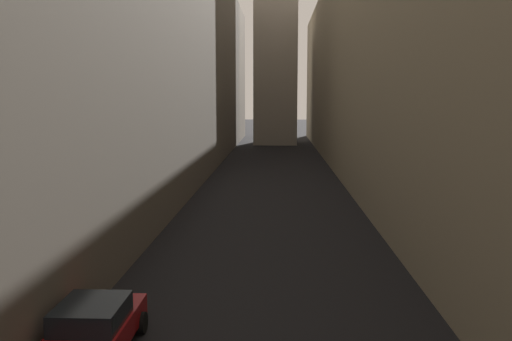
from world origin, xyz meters
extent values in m
plane|color=black|center=(0.00, 48.00, 0.00)|extent=(264.00, 264.00, 0.00)
cube|color=#60594F|center=(-12.03, 50.00, 10.39)|extent=(13.06, 108.00, 20.78)
cube|color=gray|center=(10.52, 50.00, 9.64)|extent=(10.05, 108.00, 19.29)
cube|color=maroon|center=(-4.40, 18.47, 0.62)|extent=(1.79, 4.39, 0.63)
cube|color=black|center=(-4.40, 18.38, 1.22)|extent=(1.65, 2.00, 0.57)
cylinder|color=black|center=(-5.29, 19.96, 0.31)|extent=(0.22, 0.62, 0.62)
cylinder|color=black|center=(-3.51, 19.96, 0.31)|extent=(0.22, 0.62, 0.62)
camera|label=1|loc=(0.38, 5.01, 6.72)|focal=38.60mm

